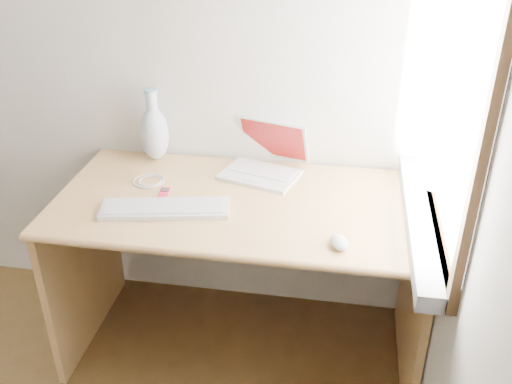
% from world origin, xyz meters
% --- Properties ---
extents(back_wall, '(3.50, 0.04, 2.60)m').
position_xyz_m(back_wall, '(0.00, 1.75, 1.30)').
color(back_wall, white).
rests_on(back_wall, floor).
extents(window, '(0.11, 0.99, 1.10)m').
position_xyz_m(window, '(1.72, 1.30, 1.28)').
color(window, white).
rests_on(window, right_wall).
extents(desk, '(1.43, 0.71, 0.75)m').
position_xyz_m(desk, '(1.03, 1.46, 0.54)').
color(desk, tan).
rests_on(desk, floor).
extents(laptop, '(0.35, 0.33, 0.21)m').
position_xyz_m(laptop, '(1.07, 1.63, 0.80)').
color(laptop, white).
rests_on(laptop, desk).
extents(external_keyboard, '(0.49, 0.23, 0.02)m').
position_xyz_m(external_keyboard, '(0.77, 1.25, 0.76)').
color(external_keyboard, white).
rests_on(external_keyboard, desk).
extents(mouse, '(0.09, 0.11, 0.03)m').
position_xyz_m(mouse, '(1.42, 1.13, 0.77)').
color(mouse, white).
rests_on(mouse, desk).
extents(ipod, '(0.04, 0.09, 0.01)m').
position_xyz_m(ipod, '(0.72, 1.38, 0.76)').
color(ipod, '#B20C27').
rests_on(ipod, desk).
extents(cable_coil, '(0.16, 0.16, 0.01)m').
position_xyz_m(cable_coil, '(0.63, 1.47, 0.76)').
color(cable_coil, white).
rests_on(cable_coil, desk).
extents(remote, '(0.04, 0.08, 0.01)m').
position_xyz_m(remote, '(0.56, 1.25, 0.76)').
color(remote, white).
rests_on(remote, desk).
extents(vase, '(0.12, 0.12, 0.32)m').
position_xyz_m(vase, '(0.60, 1.68, 0.88)').
color(vase, white).
rests_on(vase, desk).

